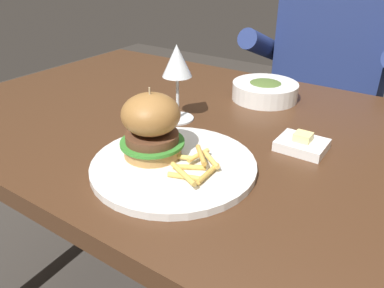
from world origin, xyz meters
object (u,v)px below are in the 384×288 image
object	(u,v)px
main_plate	(174,165)
diner_person	(323,108)
soup_bowl	(265,90)
wine_glass	(177,65)
burger_sandwich	(151,125)
butter_dish	(303,143)

from	to	relation	value
main_plate	diner_person	world-z (taller)	diner_person
main_plate	soup_bowl	xyz separation A→B (m)	(-0.01, 0.42, 0.02)
wine_glass	soup_bowl	size ratio (longest dim) A/B	1.02
burger_sandwich	soup_bowl	size ratio (longest dim) A/B	0.76
butter_dish	wine_glass	bearing A→B (deg)	-175.80
wine_glass	soup_bowl	world-z (taller)	wine_glass
main_plate	soup_bowl	world-z (taller)	soup_bowl
butter_dish	soup_bowl	world-z (taller)	soup_bowl
wine_glass	butter_dish	size ratio (longest dim) A/B	1.88
soup_bowl	butter_dish	bearing A→B (deg)	-50.02
main_plate	wine_glass	size ratio (longest dim) A/B	1.71
soup_bowl	diner_person	distance (m)	0.51
wine_glass	butter_dish	bearing A→B (deg)	4.20
main_plate	butter_dish	bearing A→B (deg)	51.10
soup_bowl	diner_person	xyz separation A→B (m)	(0.04, 0.47, -0.20)
butter_dish	soup_bowl	bearing A→B (deg)	129.98
main_plate	diner_person	distance (m)	0.91
main_plate	diner_person	bearing A→B (deg)	88.17
burger_sandwich	wine_glass	world-z (taller)	wine_glass
burger_sandwich	butter_dish	world-z (taller)	burger_sandwich
diner_person	wine_glass	bearing A→B (deg)	-102.32
burger_sandwich	butter_dish	distance (m)	0.31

